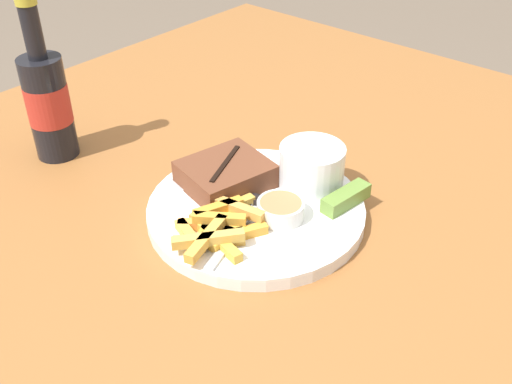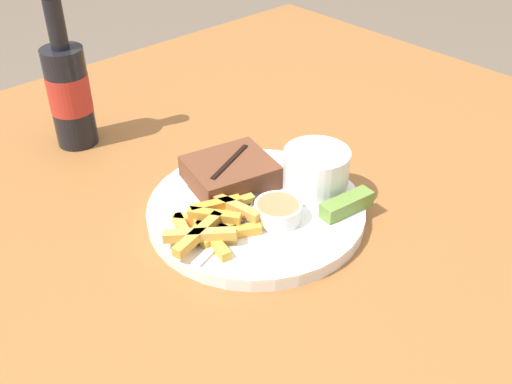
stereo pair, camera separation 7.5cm
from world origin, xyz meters
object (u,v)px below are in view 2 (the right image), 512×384
Objects in this scene: dinner_plate at (256,211)px; steak_portion at (230,172)px; beer_bottle at (69,90)px; knife_utensil at (236,195)px; coleslaw_cup at (316,168)px; dipping_sauce_cup at (277,211)px; fork_utensil at (225,235)px; pickle_spear at (347,204)px.

steak_portion is (0.01, 0.06, 0.03)m from dinner_plate.
knife_utensil is at bearing -77.26° from beer_bottle.
coleslaw_cup is 0.09m from dipping_sauce_cup.
pickle_spear is at bearing -41.43° from fork_utensil.
dinner_plate is 2.19× the size of steak_portion.
knife_utensil is (-0.02, -0.03, -0.01)m from steak_portion.
steak_portion is 2.16× the size of dipping_sauce_cup.
pickle_spear is 0.14m from knife_utensil.
coleslaw_cup is (0.08, -0.03, 0.04)m from dinner_plate.
pickle_spear is (0.07, -0.09, 0.02)m from dinner_plate.
dipping_sauce_cup is (-0.08, -0.01, -0.02)m from coleslaw_cup.
fork_utensil is (-0.14, 0.06, -0.01)m from pickle_spear.
dinner_plate is 1.14× the size of beer_bottle.
knife_utensil is (-0.01, 0.03, 0.01)m from dinner_plate.
fork_utensil is (-0.15, 0.00, -0.03)m from coleslaw_cup.
dinner_plate is 3.23× the size of coleslaw_cup.
beer_bottle is at bearing 73.53° from fork_utensil.
coleslaw_cup is at bearing -66.12° from beer_bottle.
coleslaw_cup is 1.46× the size of dipping_sauce_cup.
beer_bottle is at bearing -7.50° from knife_utensil.
dipping_sauce_cup is at bearing 163.85° from knife_utensil.
steak_portion reaches higher than pickle_spear.
dipping_sauce_cup is at bearing -96.39° from steak_portion.
coleslaw_cup is 0.39m from beer_bottle.
dipping_sauce_cup is (-0.01, -0.10, -0.00)m from steak_portion.
coleslaw_cup is 0.65× the size of fork_utensil.
dipping_sauce_cup is at bearing 148.92° from pickle_spear.
coleslaw_cup reaches higher than dipping_sauce_cup.
coleslaw_cup is at bearing -49.92° from steak_portion.
beer_bottle is at bearing 101.10° from dipping_sauce_cup.
dipping_sauce_cup is 0.07m from knife_utensil.
pickle_spear is at bearing -96.84° from coleslaw_cup.
dipping_sauce_cup reaches higher than dinner_plate.
knife_utensil is 0.31m from beer_bottle.
coleslaw_cup is 0.54× the size of knife_utensil.
knife_utensil is at bearing 23.01° from fork_utensil.
coleslaw_cup is at bearing 83.16° from pickle_spear.
dipping_sauce_cup reaches higher than pickle_spear.
knife_utensil reaches higher than fork_utensil.
steak_portion is 0.52× the size of beer_bottle.
steak_portion is 0.96× the size of fork_utensil.
pickle_spear is at bearing -70.17° from beer_bottle.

